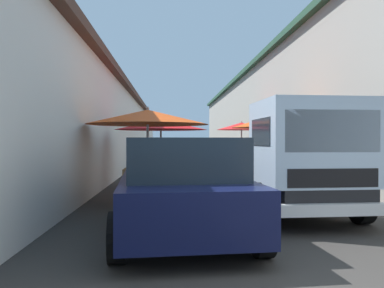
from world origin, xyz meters
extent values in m
plane|color=#33302D|center=(13.50, 0.00, 0.00)|extent=(90.00, 90.00, 0.00)
cube|color=silver|center=(15.75, 6.71, 1.82)|extent=(49.50, 7.00, 3.64)
cube|color=#4C3328|center=(15.75, 6.71, 3.76)|extent=(49.80, 7.50, 0.24)
cube|color=#A39E93|center=(15.75, -6.71, 2.68)|extent=(49.50, 7.00, 5.35)
cube|color=#284C38|center=(15.75, -6.71, 5.47)|extent=(49.80, 7.50, 0.24)
cylinder|color=#9E9EA3|center=(8.99, 1.57, 1.02)|extent=(0.06, 0.06, 2.05)
cone|color=red|center=(8.99, 1.57, 1.89)|extent=(2.83, 2.83, 0.30)
sphere|color=#9E9EA3|center=(8.99, 1.57, 2.09)|extent=(0.07, 0.07, 0.07)
cube|color=olive|center=(8.88, 1.79, 0.36)|extent=(0.82, 0.58, 0.73)
sphere|color=orange|center=(8.80, 1.59, 0.77)|extent=(0.09, 0.09, 0.09)
sphere|color=orange|center=(9.07, 1.88, 0.83)|extent=(0.09, 0.09, 0.09)
sphere|color=orange|center=(9.12, 1.78, 0.77)|extent=(0.09, 0.09, 0.09)
sphere|color=orange|center=(9.12, 1.87, 0.77)|extent=(0.09, 0.09, 0.09)
sphere|color=orange|center=(9.09, 1.93, 0.77)|extent=(0.09, 0.09, 0.09)
cylinder|color=#9E9EA3|center=(14.42, -1.97, 1.12)|extent=(0.06, 0.06, 2.23)
cone|color=red|center=(14.42, -1.97, 2.07)|extent=(2.28, 2.28, 0.33)
sphere|color=#9E9EA3|center=(14.42, -1.97, 2.27)|extent=(0.07, 0.07, 0.07)
cube|color=olive|center=(14.55, -2.17, 0.35)|extent=(0.96, 0.69, 0.70)
sphere|color=orange|center=(14.55, -2.36, 0.75)|extent=(0.09, 0.09, 0.09)
sphere|color=orange|center=(14.67, -1.98, 0.80)|extent=(0.09, 0.09, 0.09)
sphere|color=orange|center=(14.29, -2.09, 0.75)|extent=(0.09, 0.09, 0.09)
sphere|color=orange|center=(14.41, -2.30, 0.75)|extent=(0.09, 0.09, 0.09)
cylinder|color=#9E9EA3|center=(6.04, 1.80, 1.06)|extent=(0.06, 0.06, 2.12)
cone|color=#D84C14|center=(6.04, 1.80, 1.95)|extent=(2.80, 2.80, 0.34)
sphere|color=#9E9EA3|center=(6.04, 1.80, 2.16)|extent=(0.07, 0.07, 0.07)
cube|color=#9E7547|center=(5.81, 1.93, 0.40)|extent=(0.95, 0.73, 0.80)
sphere|color=orange|center=(6.04, 1.71, 0.90)|extent=(0.09, 0.09, 0.09)
sphere|color=orange|center=(5.89, 2.05, 0.85)|extent=(0.09, 0.09, 0.09)
sphere|color=orange|center=(5.89, 1.88, 0.85)|extent=(0.09, 0.09, 0.09)
sphere|color=orange|center=(5.62, 2.10, 0.85)|extent=(0.09, 0.09, 0.09)
cylinder|color=#9E9EA3|center=(8.91, -1.77, 1.08)|extent=(0.06, 0.06, 2.17)
cone|color=#D84C14|center=(8.91, -1.77, 1.99)|extent=(2.28, 2.28, 0.36)
sphere|color=#9E9EA3|center=(8.91, -1.77, 2.21)|extent=(0.07, 0.07, 0.07)
cube|color=#9E7547|center=(8.93, -1.87, 0.36)|extent=(0.77, 0.57, 0.71)
sphere|color=orange|center=(8.87, -1.72, 0.76)|extent=(0.09, 0.09, 0.09)
sphere|color=orange|center=(8.82, -2.05, 0.76)|extent=(0.09, 0.09, 0.09)
sphere|color=orange|center=(8.79, -1.91, 0.76)|extent=(0.09, 0.09, 0.09)
sphere|color=orange|center=(9.05, -1.88, 0.76)|extent=(0.09, 0.09, 0.09)
sphere|color=orange|center=(9.20, -1.76, 0.81)|extent=(0.09, 0.09, 0.09)
sphere|color=orange|center=(8.77, -1.71, 0.76)|extent=(0.09, 0.09, 0.09)
cube|color=#0F1438|center=(3.05, 1.14, 0.57)|extent=(4.02, 2.01, 0.64)
cube|color=#19232D|center=(2.90, 1.13, 1.17)|extent=(2.45, 1.68, 0.56)
cube|color=black|center=(4.96, 1.28, 0.35)|extent=(0.22, 1.65, 0.20)
cube|color=silver|center=(4.93, 1.86, 0.63)|extent=(0.08, 0.24, 0.14)
cube|color=silver|center=(5.02, 0.70, 0.63)|extent=(0.08, 0.24, 0.14)
cylinder|color=black|center=(4.31, 2.09, 0.30)|extent=(0.61, 0.24, 0.60)
cylinder|color=black|center=(4.44, 0.38, 0.30)|extent=(0.61, 0.24, 0.60)
cylinder|color=black|center=(1.67, 1.90, 0.30)|extent=(0.61, 0.24, 0.60)
cylinder|color=black|center=(1.79, 0.18, 0.30)|extent=(0.61, 0.24, 0.60)
cube|color=black|center=(5.15, -1.01, 0.50)|extent=(4.86, 1.68, 0.36)
cube|color=#ADC6E0|center=(3.52, -1.08, 1.38)|extent=(1.61, 1.81, 1.40)
cube|color=#19232D|center=(2.78, -1.11, 1.55)|extent=(0.12, 1.47, 0.63)
cube|color=#19232D|center=(3.52, -1.08, 1.55)|extent=(1.12, 1.82, 0.45)
cube|color=black|center=(2.77, -1.11, 0.86)|extent=(0.12, 1.40, 0.28)
cube|color=silver|center=(2.69, -1.12, 0.40)|extent=(0.20, 1.75, 0.18)
cube|color=gray|center=(6.00, -1.80, 0.93)|extent=(3.16, 0.20, 0.50)
cube|color=gray|center=(5.93, -0.15, 0.93)|extent=(3.16, 0.20, 0.50)
cube|color=gray|center=(7.51, -0.91, 0.93)|extent=(0.13, 1.65, 0.50)
cylinder|color=black|center=(3.55, -1.96, 0.36)|extent=(0.73, 0.25, 0.72)
cylinder|color=black|center=(3.48, -0.21, 0.36)|extent=(0.73, 0.25, 0.72)
cylinder|color=black|center=(6.62, -1.82, 0.36)|extent=(0.73, 0.25, 0.72)
cylinder|color=black|center=(6.55, -0.07, 0.36)|extent=(0.73, 0.25, 0.72)
cylinder|color=navy|center=(10.64, -1.74, 0.38)|extent=(0.14, 0.14, 0.76)
cylinder|color=navy|center=(10.49, -1.73, 0.38)|extent=(0.14, 0.14, 0.76)
cube|color=#4C8C59|center=(10.57, -1.74, 1.05)|extent=(0.46, 0.24, 0.57)
sphere|color=tan|center=(10.57, -1.74, 1.44)|extent=(0.21, 0.21, 0.21)
cylinder|color=#4C8C59|center=(10.84, -1.76, 1.08)|extent=(0.08, 0.08, 0.52)
cylinder|color=#4C8C59|center=(10.30, -1.71, 1.08)|extent=(0.08, 0.08, 0.52)
cylinder|color=black|center=(10.85, -2.20, 0.22)|extent=(0.44, 0.10, 0.44)
cylinder|color=black|center=(9.60, -2.23, 0.22)|extent=(0.44, 0.12, 0.44)
cube|color=red|center=(10.18, -2.22, 0.27)|extent=(0.91, 0.30, 0.08)
ellipsoid|color=black|center=(9.88, -2.22, 0.64)|extent=(0.57, 0.27, 0.20)
cube|color=red|center=(10.80, -2.20, 0.67)|extent=(0.15, 0.32, 0.56)
cylinder|color=silver|center=(10.73, -2.20, 0.77)|extent=(0.27, 0.07, 0.68)
cylinder|color=black|center=(10.65, -2.21, 1.12)|extent=(0.55, 0.05, 0.04)
camera|label=1|loc=(-2.72, 1.29, 1.41)|focal=35.60mm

